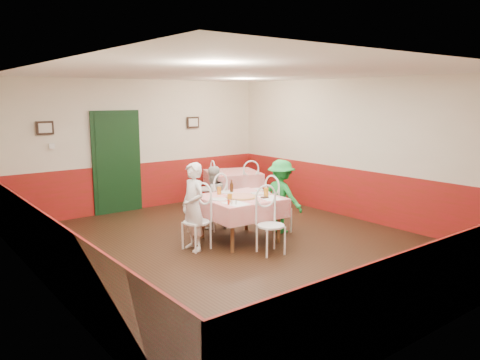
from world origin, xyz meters
TOP-DOWN VIEW (x-y plane):
  - floor at (0.00, 0.00)m, footprint 7.00×7.00m
  - ceiling at (0.00, 0.00)m, footprint 7.00×7.00m
  - back_wall at (0.00, 3.50)m, footprint 6.00×0.10m
  - front_wall at (0.00, -3.50)m, footprint 6.00×0.10m
  - left_wall at (-3.00, 0.00)m, footprint 0.10×7.00m
  - right_wall at (3.00, 0.00)m, footprint 0.10×7.00m
  - wainscot_back at (0.00, 3.48)m, footprint 6.00×0.03m
  - wainscot_front at (0.00, -3.48)m, footprint 6.00×0.03m
  - wainscot_left at (-2.98, 0.00)m, footprint 0.03×7.00m
  - wainscot_right at (2.98, 0.00)m, footprint 0.03×7.00m
  - door at (-0.60, 3.45)m, footprint 0.96×0.06m
  - picture_left at (-2.00, 3.45)m, footprint 0.32×0.03m
  - picture_right at (1.30, 3.45)m, footprint 0.32×0.03m
  - thermostat at (-1.90, 3.45)m, footprint 0.10×0.03m
  - main_table at (0.22, 0.27)m, footprint 1.29×1.29m
  - second_table at (1.77, 2.54)m, footprint 1.43×1.43m
  - chair_left at (-0.63, 0.32)m, footprint 0.47×0.47m
  - chair_right at (1.07, 0.22)m, footprint 0.43×0.43m
  - chair_far at (0.27, 1.12)m, footprint 0.49×0.49m
  - chair_near at (0.17, -0.58)m, footprint 0.49×0.49m
  - chair_second_a at (1.02, 2.54)m, footprint 0.54×0.54m
  - chair_second_b at (1.77, 1.79)m, footprint 0.54×0.54m
  - pizza at (0.20, 0.20)m, footprint 0.53×0.53m
  - plate_left at (-0.19, 0.30)m, footprint 0.26×0.26m
  - plate_right at (0.62, 0.27)m, footprint 0.26×0.26m
  - plate_far at (0.26, 0.69)m, footprint 0.26×0.26m
  - glass_a at (-0.17, 0.04)m, footprint 0.08×0.08m
  - glass_b at (0.59, 0.03)m, footprint 0.08×0.08m
  - glass_c at (0.06, 0.66)m, footprint 0.08×0.08m
  - beer_bottle at (0.32, 0.64)m, footprint 0.06×0.06m
  - shaker_a at (-0.24, -0.11)m, footprint 0.04×0.04m
  - shaker_b at (-0.18, -0.14)m, footprint 0.04×0.04m
  - shaker_c at (-0.28, -0.09)m, footprint 0.04×0.04m
  - menu_left at (-0.15, -0.09)m, footprint 0.33×0.42m
  - menu_right at (0.56, -0.12)m, footprint 0.39×0.46m
  - wallet at (0.49, -0.06)m, footprint 0.11×0.10m
  - diner_left at (-0.68, 0.32)m, footprint 0.35×0.52m
  - diner_far at (0.27, 1.17)m, footprint 0.60×0.49m
  - diner_right at (1.12, 0.22)m, footprint 0.64×0.93m

SIDE VIEW (x-z plane):
  - floor at x=0.00m, z-range 0.00..0.00m
  - main_table at x=0.22m, z-range -0.01..0.76m
  - second_table at x=1.77m, z-range -0.01..0.76m
  - chair_left at x=-0.63m, z-range 0.00..0.90m
  - chair_right at x=1.07m, z-range 0.00..0.90m
  - chair_far at x=0.27m, z-range 0.00..0.90m
  - chair_near at x=0.17m, z-range 0.00..0.90m
  - chair_second_a at x=1.02m, z-range 0.00..0.90m
  - chair_second_b at x=1.77m, z-range 0.00..0.90m
  - wainscot_back at x=0.00m, z-range 0.00..1.00m
  - wainscot_front at x=0.00m, z-range 0.00..1.00m
  - wainscot_left at x=-2.98m, z-range 0.00..1.00m
  - wainscot_right at x=2.98m, z-range 0.00..1.00m
  - diner_far at x=0.27m, z-range 0.00..1.17m
  - diner_right at x=1.12m, z-range 0.00..1.32m
  - diner_left at x=-0.68m, z-range 0.00..1.41m
  - menu_left at x=-0.15m, z-range 0.76..0.76m
  - menu_right at x=0.56m, z-range 0.76..0.76m
  - plate_left at x=-0.19m, z-range 0.76..0.77m
  - plate_right at x=0.62m, z-range 0.76..0.77m
  - plate_far at x=0.26m, z-range 0.76..0.77m
  - wallet at x=0.49m, z-range 0.76..0.78m
  - pizza at x=0.20m, z-range 0.76..0.79m
  - shaker_a at x=-0.24m, z-range 0.76..0.85m
  - shaker_b at x=-0.18m, z-range 0.76..0.85m
  - shaker_c at x=-0.28m, z-range 0.76..0.85m
  - glass_c at x=0.06m, z-range 0.76..0.89m
  - glass_a at x=-0.17m, z-range 0.76..0.90m
  - glass_b at x=0.59m, z-range 0.76..0.91m
  - beer_bottle at x=0.32m, z-range 0.76..0.97m
  - door at x=-0.60m, z-range 0.00..2.10m
  - back_wall at x=0.00m, z-range 0.00..2.80m
  - front_wall at x=0.00m, z-range 0.00..2.80m
  - left_wall at x=-3.00m, z-range 0.00..2.80m
  - right_wall at x=3.00m, z-range 0.00..2.80m
  - thermostat at x=-1.90m, z-range 1.45..1.55m
  - picture_left at x=-2.00m, z-range 1.72..1.98m
  - picture_right at x=1.30m, z-range 1.72..1.98m
  - ceiling at x=0.00m, z-range 2.80..2.80m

